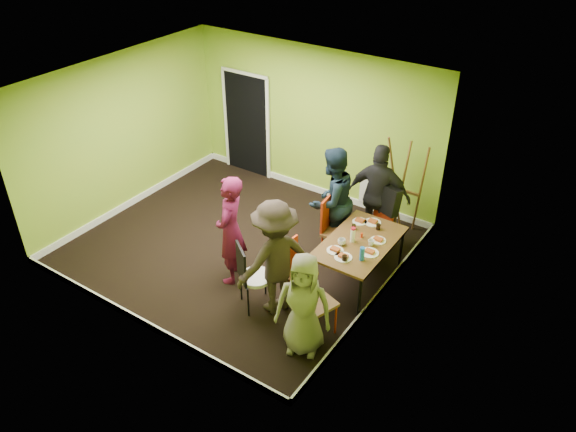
# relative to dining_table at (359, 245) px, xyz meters

# --- Properties ---
(ground) EXTENTS (5.00, 5.00, 0.00)m
(ground) POSITION_rel_dining_table_xyz_m (-2.05, -0.24, -0.70)
(ground) COLOR black
(ground) RESTS_ON ground
(room_walls) EXTENTS (5.04, 4.54, 2.82)m
(room_walls) POSITION_rel_dining_table_xyz_m (-2.07, -0.20, 0.29)
(room_walls) COLOR #97B72F
(room_walls) RESTS_ON ground
(dining_table) EXTENTS (0.90, 1.50, 0.75)m
(dining_table) POSITION_rel_dining_table_xyz_m (0.00, 0.00, 0.00)
(dining_table) COLOR black
(dining_table) RESTS_ON ground
(chair_left_far) EXTENTS (0.49, 0.48, 1.08)m
(chair_left_far) POSITION_rel_dining_table_xyz_m (-0.63, 0.36, -0.09)
(chair_left_far) COLOR red
(chair_left_far) RESTS_ON ground
(chair_left_near) EXTENTS (0.43, 0.42, 0.96)m
(chair_left_near) POSITION_rel_dining_table_xyz_m (-0.59, -0.81, -0.15)
(chair_left_near) COLOR red
(chair_left_near) RESTS_ON ground
(chair_back_end) EXTENTS (0.63, 0.68, 1.14)m
(chair_back_end) POSITION_rel_dining_table_xyz_m (-0.11, 1.01, 0.11)
(chair_back_end) COLOR red
(chair_back_end) RESTS_ON ground
(chair_front_end) EXTENTS (0.57, 0.57, 1.09)m
(chair_front_end) POSITION_rel_dining_table_xyz_m (-0.00, -1.34, -0.08)
(chair_front_end) COLOR red
(chair_front_end) RESTS_ON ground
(chair_bentwood) EXTENTS (0.57, 0.57, 1.05)m
(chair_bentwood) POSITION_rel_dining_table_xyz_m (-0.99, -1.31, -0.11)
(chair_bentwood) COLOR black
(chair_bentwood) RESTS_ON ground
(easel) EXTENTS (0.71, 0.67, 1.78)m
(easel) POSITION_rel_dining_table_xyz_m (0.01, 1.56, 0.18)
(easel) COLOR brown
(easel) RESTS_ON ground
(plate_near_left) EXTENTS (0.23, 0.23, 0.01)m
(plate_near_left) POSITION_rel_dining_table_xyz_m (-0.24, 0.46, 0.06)
(plate_near_left) COLOR white
(plate_near_left) RESTS_ON dining_table
(plate_near_right) EXTENTS (0.24, 0.24, 0.01)m
(plate_near_right) POSITION_rel_dining_table_xyz_m (-0.18, -0.40, 0.06)
(plate_near_right) COLOR white
(plate_near_right) RESTS_ON dining_table
(plate_far_back) EXTENTS (0.26, 0.26, 0.01)m
(plate_far_back) POSITION_rel_dining_table_xyz_m (-0.07, 0.55, 0.06)
(plate_far_back) COLOR white
(plate_far_back) RESTS_ON dining_table
(plate_far_front) EXTENTS (0.25, 0.25, 0.01)m
(plate_far_front) POSITION_rel_dining_table_xyz_m (-0.01, -0.48, 0.06)
(plate_far_front) COLOR white
(plate_far_front) RESTS_ON dining_table
(plate_wall_back) EXTENTS (0.23, 0.23, 0.01)m
(plate_wall_back) POSITION_rel_dining_table_xyz_m (0.21, 0.17, 0.06)
(plate_wall_back) COLOR white
(plate_wall_back) RESTS_ON dining_table
(plate_wall_front) EXTENTS (0.26, 0.26, 0.01)m
(plate_wall_front) POSITION_rel_dining_table_xyz_m (0.25, -0.17, 0.06)
(plate_wall_front) COLOR white
(plate_wall_front) RESTS_ON dining_table
(thermos) EXTENTS (0.07, 0.07, 0.21)m
(thermos) POSITION_rel_dining_table_xyz_m (-0.09, -0.06, 0.16)
(thermos) COLOR white
(thermos) RESTS_ON dining_table
(blue_bottle) EXTENTS (0.07, 0.07, 0.21)m
(blue_bottle) POSITION_rel_dining_table_xyz_m (0.23, -0.38, 0.16)
(blue_bottle) COLOR blue
(blue_bottle) RESTS_ON dining_table
(orange_bottle) EXTENTS (0.03, 0.03, 0.07)m
(orange_bottle) POSITION_rel_dining_table_xyz_m (-0.03, 0.11, 0.09)
(orange_bottle) COLOR red
(orange_bottle) RESTS_ON dining_table
(glass_mid) EXTENTS (0.06, 0.06, 0.08)m
(glass_mid) POSITION_rel_dining_table_xyz_m (-0.23, 0.23, 0.10)
(glass_mid) COLOR black
(glass_mid) RESTS_ON dining_table
(glass_back) EXTENTS (0.07, 0.07, 0.09)m
(glass_back) POSITION_rel_dining_table_xyz_m (0.08, 0.44, 0.10)
(glass_back) COLOR black
(glass_back) RESTS_ON dining_table
(glass_front) EXTENTS (0.07, 0.07, 0.09)m
(glass_front) POSITION_rel_dining_table_xyz_m (0.04, -0.53, 0.10)
(glass_front) COLOR black
(glass_front) RESTS_ON dining_table
(cup_a) EXTENTS (0.12, 0.12, 0.09)m
(cup_a) POSITION_rel_dining_table_xyz_m (-0.18, -0.21, 0.10)
(cup_a) COLOR white
(cup_a) RESTS_ON dining_table
(cup_b) EXTENTS (0.10, 0.10, 0.09)m
(cup_b) POSITION_rel_dining_table_xyz_m (0.18, 0.01, 0.10)
(cup_b) COLOR white
(cup_b) RESTS_ON dining_table
(person_standing) EXTENTS (0.60, 0.74, 1.74)m
(person_standing) POSITION_rel_dining_table_xyz_m (-1.63, -0.95, 0.17)
(person_standing) COLOR #540E2F
(person_standing) RESTS_ON ground
(person_left_far) EXTENTS (0.89, 1.02, 1.79)m
(person_left_far) POSITION_rel_dining_table_xyz_m (-0.81, 0.57, 0.20)
(person_left_far) COLOR #132130
(person_left_far) RESTS_ON ground
(person_left_near) EXTENTS (1.05, 1.29, 1.74)m
(person_left_near) POSITION_rel_dining_table_xyz_m (-0.70, -1.14, 0.17)
(person_left_near) COLOR #2D231E
(person_left_near) RESTS_ON ground
(person_back_end) EXTENTS (1.10, 0.62, 1.76)m
(person_back_end) POSITION_rel_dining_table_xyz_m (-0.26, 1.13, 0.19)
(person_back_end) COLOR black
(person_back_end) RESTS_ON ground
(person_front_end) EXTENTS (0.84, 0.70, 1.48)m
(person_front_end) POSITION_rel_dining_table_xyz_m (0.05, -1.60, 0.04)
(person_front_end) COLOR gray
(person_front_end) RESTS_ON ground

